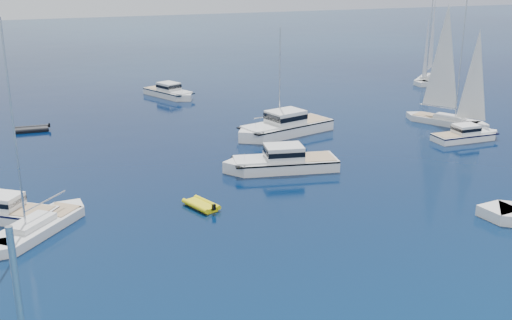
{
  "coord_description": "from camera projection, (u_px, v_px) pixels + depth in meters",
  "views": [
    {
      "loc": [
        -20.67,
        -20.75,
        17.81
      ],
      "look_at": [
        -2.68,
        24.45,
        2.2
      ],
      "focal_mm": 43.21,
      "sensor_mm": 36.0,
      "label": 1
    }
  ],
  "objects": [
    {
      "name": "tender_yellow",
      "position": [
        201.0,
        208.0,
        46.95
      ],
      "size": [
        2.74,
        3.58,
        0.95
      ],
      "primitive_type": null,
      "rotation": [
        0.0,
        0.0,
        0.34
      ],
      "color": "yellow",
      "rests_on": "ground"
    },
    {
      "name": "sailboat_mid_l",
      "position": [
        38.0,
        232.0,
        42.71
      ],
      "size": [
        8.96,
        9.5,
        15.25
      ],
      "primitive_type": null,
      "rotation": [
        0.0,
        0.0,
        2.41
      ],
      "color": "silver",
      "rests_on": "ground"
    },
    {
      "name": "motor_cruiser_centre",
      "position": [
        281.0,
        170.0,
        55.54
      ],
      "size": [
        11.57,
        5.54,
        2.92
      ],
      "primitive_type": null,
      "rotation": [
        0.0,
        0.0,
        1.37
      ],
      "color": "silver",
      "rests_on": "ground"
    },
    {
      "name": "sailboat_sails_r",
      "position": [
        446.0,
        124.0,
        71.34
      ],
      "size": [
        7.39,
        10.56,
        15.47
      ],
      "primitive_type": null,
      "rotation": [
        0.0,
        0.0,
        3.63
      ],
      "color": "silver",
      "rests_on": "ground"
    },
    {
      "name": "motor_cruiser_far_l",
      "position": [
        2.0,
        218.0,
        45.1
      ],
      "size": [
        8.81,
        7.59,
        2.35
      ],
      "primitive_type": null,
      "rotation": [
        0.0,
        0.0,
        0.93
      ],
      "color": "white",
      "rests_on": "ground"
    },
    {
      "name": "sailboat_sails_far",
      "position": [
        427.0,
        82.0,
        96.58
      ],
      "size": [
        9.63,
        9.01,
        15.4
      ],
      "primitive_type": null,
      "rotation": [
        0.0,
        0.0,
        2.3
      ],
      "color": "white",
      "rests_on": "ground"
    },
    {
      "name": "motor_cruiser_horizon",
      "position": [
        170.0,
        97.0,
        85.82
      ],
      "size": [
        6.5,
        9.97,
        2.52
      ],
      "primitive_type": null,
      "rotation": [
        0.0,
        0.0,
        3.55
      ],
      "color": "silver",
      "rests_on": "ground"
    },
    {
      "name": "tender_grey_far",
      "position": [
        32.0,
        131.0,
        68.33
      ],
      "size": [
        3.89,
        2.25,
        0.95
      ],
      "primitive_type": null,
      "rotation": [
        0.0,
        0.0,
        1.52
      ],
      "color": "black",
      "rests_on": "ground"
    },
    {
      "name": "motor_cruiser_distant",
      "position": [
        283.0,
        134.0,
        67.12
      ],
      "size": [
        13.18,
        7.02,
        3.31
      ],
      "primitive_type": null,
      "rotation": [
        0.0,
        0.0,
        1.84
      ],
      "color": "white",
      "rests_on": "ground"
    },
    {
      "name": "sailboat_centre",
      "position": [
        273.0,
        131.0,
        68.5
      ],
      "size": [
        8.26,
        3.58,
        11.78
      ],
      "primitive_type": null,
      "rotation": [
        0.0,
        0.0,
        4.91
      ],
      "color": "white",
      "rests_on": "ground"
    },
    {
      "name": "motor_cruiser_far_r",
      "position": [
        466.0,
        140.0,
        64.89
      ],
      "size": [
        8.24,
        2.66,
        2.15
      ],
      "primitive_type": null,
      "rotation": [
        0.0,
        0.0,
        4.69
      ],
      "color": "white",
      "rests_on": "ground"
    }
  ]
}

